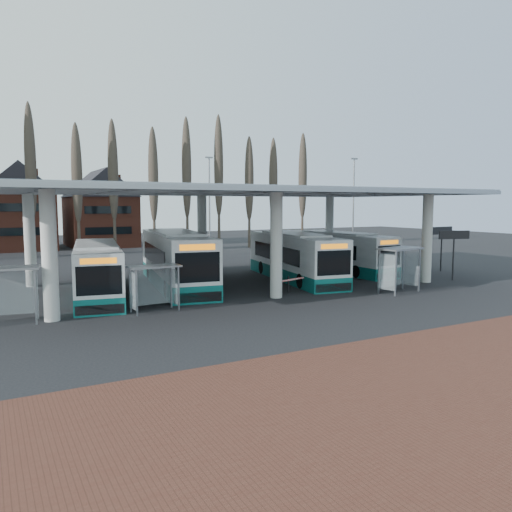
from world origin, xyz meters
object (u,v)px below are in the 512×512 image
bus_0 (97,271)px  shelter_1 (153,278)px  bus_1 (176,260)px  bus_2 (294,257)px  shelter_2 (398,260)px  bus_3 (337,252)px  shelter_0 (7,282)px

bus_0 → shelter_1: bus_0 is taller
bus_1 → bus_2: size_ratio=1.08×
shelter_2 → bus_2: bearing=97.3°
shelter_2 → bus_3: bearing=61.4°
shelter_0 → shelter_1: shelter_0 is taller
shelter_1 → shelter_2: shelter_2 is taller
bus_0 → bus_3: (19.07, 2.10, 0.01)m
bus_1 → bus_2: 8.45m
bus_0 → shelter_1: (1.63, -5.67, 0.21)m
shelter_2 → shelter_0: bearing=161.3°
bus_0 → shelter_0: bus_0 is taller
bus_3 → shelter_2: bus_3 is taller
bus_0 → bus_2: (13.62, 0.03, 0.09)m
shelter_1 → bus_0: bearing=103.3°
bus_2 → shelter_0: bearing=-155.3°
bus_3 → shelter_1: bus_3 is taller
shelter_1 → bus_2: bearing=22.6°
bus_2 → shelter_1: bus_2 is taller
bus_0 → bus_2: bearing=10.1°
bus_3 → shelter_2: bearing=-107.6°
bus_2 → bus_0: bearing=-170.4°
bus_1 → shelter_2: bus_1 is taller
bus_2 → shelter_1: size_ratio=4.78×
bus_1 → shelter_1: 7.88m
bus_3 → shelter_1: (-17.44, -7.77, 0.20)m
bus_1 → bus_3: 13.83m
bus_2 → bus_3: bus_2 is taller
shelter_1 → shelter_0: bearing=171.4°
bus_2 → shelter_2: size_ratio=3.84×
bus_0 → bus_3: 19.19m
bus_1 → shelter_0: bus_1 is taller
bus_2 → bus_3: (5.45, 2.07, -0.08)m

